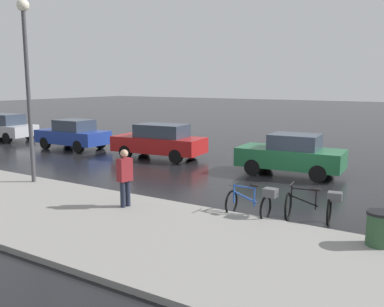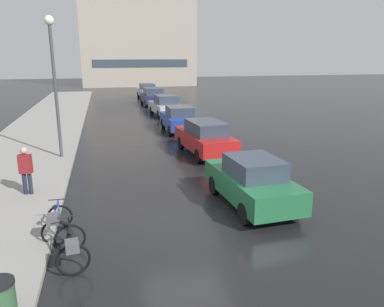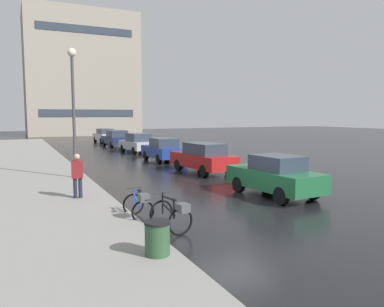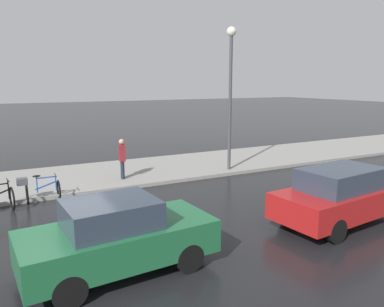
{
  "view_description": "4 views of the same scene",
  "coord_description": "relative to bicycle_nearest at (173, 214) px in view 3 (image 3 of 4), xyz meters",
  "views": [
    {
      "loc": [
        -13.64,
        -4.7,
        3.62
      ],
      "look_at": [
        -0.56,
        3.53,
        1.02
      ],
      "focal_mm": 40.0,
      "sensor_mm": 36.0,
      "label": 1
    },
    {
      "loc": [
        -2.08,
        -9.79,
        4.73
      ],
      "look_at": [
        0.91,
        3.06,
        1.22
      ],
      "focal_mm": 35.0,
      "sensor_mm": 36.0,
      "label": 2
    },
    {
      "loc": [
        -6.81,
        -10.88,
        3.18
      ],
      "look_at": [
        -0.16,
        3.06,
        1.57
      ],
      "focal_mm": 35.0,
      "sensor_mm": 36.0,
      "label": 3
    },
    {
      "loc": [
        9.65,
        -1.28,
        4.01
      ],
      "look_at": [
        -1.57,
        4.59,
        1.59
      ],
      "focal_mm": 35.0,
      "sensor_mm": 36.0,
      "label": 4
    }
  ],
  "objects": [
    {
      "name": "ground_plane",
      "position": [
        3.01,
        1.71,
        -0.49
      ],
      "size": [
        140.0,
        140.0,
        0.0
      ],
      "primitive_type": "plane",
      "color": "black"
    },
    {
      "name": "sidewalk_kerb",
      "position": [
        -2.99,
        11.71,
        -0.42
      ],
      "size": [
        4.8,
        60.0,
        0.14
      ],
      "primitive_type": "cube",
      "color": "gray",
      "rests_on": "ground"
    },
    {
      "name": "bicycle_nearest",
      "position": [
        0.0,
        0.0,
        0.0
      ],
      "size": [
        0.9,
        1.41,
        1.01
      ],
      "color": "black",
      "rests_on": "ground"
    },
    {
      "name": "bicycle_second",
      "position": [
        -0.49,
        1.47,
        -0.0
      ],
      "size": [
        0.71,
        1.33,
        0.96
      ],
      "color": "black",
      "rests_on": "ground"
    },
    {
      "name": "car_green",
      "position": [
        5.35,
        2.48,
        0.31
      ],
      "size": [
        2.04,
        4.15,
        1.62
      ],
      "color": "#1E6038",
      "rests_on": "ground"
    },
    {
      "name": "car_red",
      "position": [
        5.55,
        9.01,
        0.34
      ],
      "size": [
        2.19,
        4.53,
        1.64
      ],
      "color": "#AD1919",
      "rests_on": "ground"
    },
    {
      "name": "car_blue",
      "position": [
        5.43,
        14.75,
        0.3
      ],
      "size": [
        1.89,
        4.08,
        1.6
      ],
      "color": "navy",
      "rests_on": "ground"
    },
    {
      "name": "car_silver",
      "position": [
        5.58,
        21.05,
        0.32
      ],
      "size": [
        2.26,
        4.29,
        1.64
      ],
      "color": "#B2B5BA",
      "rests_on": "ground"
    },
    {
      "name": "car_navy",
      "position": [
        5.44,
        27.71,
        0.34
      ],
      "size": [
        2.13,
        4.47,
        1.65
      ],
      "color": "navy",
      "rests_on": "ground"
    },
    {
      "name": "car_white",
      "position": [
        5.52,
        33.4,
        0.33
      ],
      "size": [
        2.0,
        3.99,
        1.61
      ],
      "color": "silver",
      "rests_on": "ground"
    },
    {
      "name": "pedestrian",
      "position": [
        -1.77,
        4.8,
        0.51
      ],
      "size": [
        0.44,
        0.31,
        1.77
      ],
      "color": "#1E2333",
      "rests_on": "ground"
    },
    {
      "name": "streetlamp",
      "position": [
        -1.17,
        9.55,
        3.65
      ],
      "size": [
        0.41,
        0.41,
        6.32
      ],
      "color": "#424247",
      "rests_on": "ground"
    },
    {
      "name": "trash_bin",
      "position": [
        -1.09,
        -1.73,
        -0.04
      ],
      "size": [
        0.57,
        0.57,
        0.89
      ],
      "color": "#2D5133",
      "rests_on": "ground"
    },
    {
      "name": "building_facade_main",
      "position": [
        6.38,
        53.64,
        9.02
      ],
      "size": [
        16.83,
        10.86,
        19.03
      ],
      "color": "#9E9384",
      "rests_on": "ground"
    }
  ]
}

